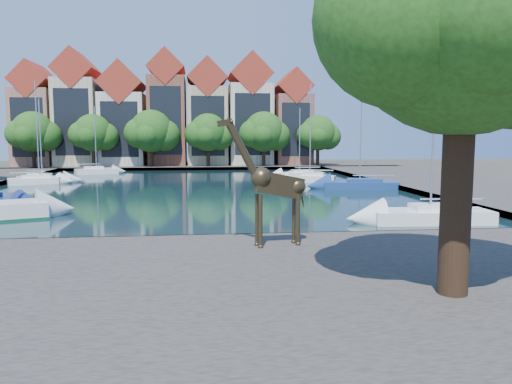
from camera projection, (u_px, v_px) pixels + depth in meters
The scene contains 27 objects.
ground at pixel (183, 246), 21.57m from camera, with size 160.00×160.00×0.00m, color #38332B.
water_basin at pixel (192, 188), 45.27m from camera, with size 38.00×50.00×0.08m, color black.
near_quay at pixel (175, 289), 14.63m from camera, with size 50.00×14.00×0.50m, color #46413D.
far_quay at pixel (195, 166), 76.85m from camera, with size 60.00×16.00×0.50m, color #46413D.
right_quay at pixel (453, 183), 48.03m from camera, with size 14.00×52.00×0.50m, color #46413D.
plane_tree at pixel (469, 20), 12.68m from camera, with size 8.32×6.40×10.62m.
townhouse_west_end at pixel (37, 119), 73.49m from camera, with size 5.44×9.18×14.93m.
townhouse_west_mid at pixel (79, 113), 74.06m from camera, with size 5.94×9.18×16.79m.
townhouse_west_inner at pixel (124, 119), 74.88m from camera, with size 6.43×9.18×15.15m.
townhouse_center at pixel (168, 112), 75.49m from camera, with size 5.44×9.18×16.93m.
townhouse_east_inner at pixel (207, 117), 76.23m from camera, with size 5.94×9.18×15.79m.
townhouse_east_mid at pixel (250, 115), 76.92m from camera, with size 6.43×9.18×16.65m.
townhouse_east_end at pixel (291, 121), 77.75m from camera, with size 5.44×9.18×14.43m.
far_tree_far_west at pixel (34, 133), 68.43m from camera, with size 7.28×5.60×7.68m.
far_tree_west at pixel (93, 134), 69.33m from camera, with size 6.76×5.20×7.36m.
far_tree_mid_west at pixel (152, 133), 70.20m from camera, with size 7.80×6.00×8.00m.
far_tree_mid_east at pixel (209, 134), 71.11m from camera, with size 7.02×5.40×7.52m.
far_tree_east at pixel (264, 133), 71.99m from camera, with size 7.54×5.80×7.84m.
far_tree_far_east at pixel (319, 134), 72.89m from camera, with size 6.76×5.20×7.36m.
giraffe_statue at pixel (272, 184), 19.09m from camera, with size 3.40×1.06×4.88m.
sailboat_left_c at pixel (39, 179), 49.18m from camera, with size 5.98×4.02×10.04m.
sailboat_left_d at pixel (42, 178), 50.09m from camera, with size 5.02×3.08×8.38m.
sailboat_left_e at pixel (97, 170), 61.87m from camera, with size 5.33×3.61×8.30m.
sailboat_right_a at pixel (430, 213), 26.91m from camera, with size 6.52×2.65×9.59m.
sailboat_right_b at pixel (360, 183), 44.64m from camera, with size 6.83×2.99×9.04m.
sailboat_right_c at pixel (310, 177), 51.24m from camera, with size 5.44×3.66×9.96m.
sailboat_right_d at pixel (299, 173), 56.64m from camera, with size 5.40×2.23×7.85m.
Camera 1 is at (0.77, -21.40, 4.71)m, focal length 35.00 mm.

